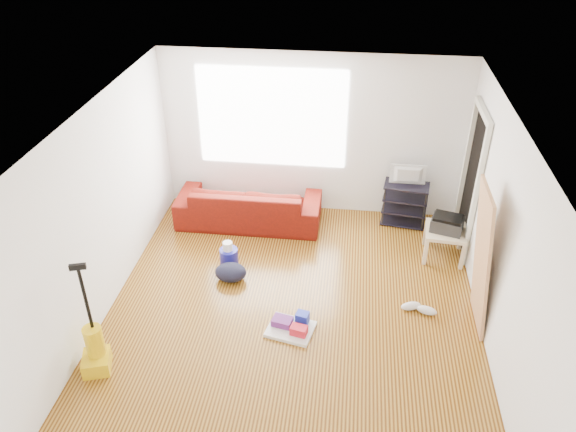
# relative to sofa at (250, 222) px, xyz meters

# --- Properties ---
(room) EXTENTS (4.51, 5.01, 2.51)m
(room) POSITION_rel_sofa_xyz_m (0.96, -1.80, 1.25)
(room) COLOR #472308
(room) RESTS_ON ground
(sofa) EXTENTS (2.15, 0.84, 0.63)m
(sofa) POSITION_rel_sofa_xyz_m (0.00, 0.00, 0.00)
(sofa) COLOR #3E0C08
(sofa) RESTS_ON ground
(tv_stand) EXTENTS (0.70, 0.46, 0.66)m
(tv_stand) POSITION_rel_sofa_xyz_m (2.33, 0.27, 0.34)
(tv_stand) COLOR black
(tv_stand) RESTS_ON ground
(tv) EXTENTS (0.53, 0.07, 0.30)m
(tv) POSITION_rel_sofa_xyz_m (2.33, 0.27, 0.81)
(tv) COLOR black
(tv) RESTS_ON tv_stand
(side_table) EXTENTS (0.58, 0.58, 0.44)m
(side_table) POSITION_rel_sofa_xyz_m (2.84, -0.55, 0.37)
(side_table) COLOR beige
(side_table) RESTS_ON ground
(printer) EXTENTS (0.49, 0.42, 0.22)m
(printer) POSITION_rel_sofa_xyz_m (2.84, -0.55, 0.54)
(printer) COLOR #242425
(printer) RESTS_ON side_table
(bucket) EXTENTS (0.26, 0.26, 0.25)m
(bucket) POSITION_rel_sofa_xyz_m (-0.08, -1.11, 0.00)
(bucket) COLOR #191A92
(bucket) RESTS_ON ground
(toilet_paper) EXTENTS (0.13, 0.13, 0.12)m
(toilet_paper) POSITION_rel_sofa_xyz_m (-0.09, -1.11, 0.19)
(toilet_paper) COLOR white
(toilet_paper) RESTS_ON bucket
(cleaning_tray) EXTENTS (0.61, 0.53, 0.19)m
(cleaning_tray) POSITION_rel_sofa_xyz_m (0.92, -2.28, 0.06)
(cleaning_tray) COLOR white
(cleaning_tray) RESTS_ON ground
(backpack) EXTENTS (0.42, 0.33, 0.23)m
(backpack) POSITION_rel_sofa_xyz_m (0.01, -1.42, 0.00)
(backpack) COLOR black
(backpack) RESTS_ON ground
(sneakers) EXTENTS (0.46, 0.24, 0.10)m
(sneakers) POSITION_rel_sofa_xyz_m (2.43, -1.77, 0.05)
(sneakers) COLOR silver
(sneakers) RESTS_ON ground
(vacuum) EXTENTS (0.37, 0.39, 1.35)m
(vacuum) POSITION_rel_sofa_xyz_m (-1.11, -3.10, 0.25)
(vacuum) COLOR gold
(vacuum) RESTS_ON ground
(door_panel) EXTENTS (0.22, 0.72, 1.79)m
(door_panel) POSITION_rel_sofa_xyz_m (3.02, -1.85, 0.00)
(door_panel) COLOR tan
(door_panel) RESTS_ON ground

